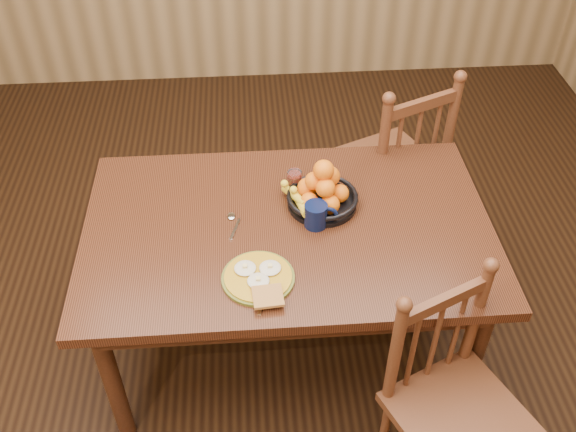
{
  "coord_description": "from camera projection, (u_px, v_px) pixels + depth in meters",
  "views": [
    {
      "loc": [
        -0.13,
        -1.83,
        2.46
      ],
      "look_at": [
        0.0,
        0.0,
        0.8
      ],
      "focal_mm": 40.0,
      "sensor_mm": 36.0,
      "label": 1
    }
  ],
  "objects": [
    {
      "name": "juice_glass",
      "position": [
        294.0,
        181.0,
        2.65
      ],
      "size": [
        0.06,
        0.06,
        0.09
      ],
      "color": "silver",
      "rests_on": "dining_table"
    },
    {
      "name": "fruit_bowl",
      "position": [
        321.0,
        193.0,
        2.56
      ],
      "size": [
        0.32,
        0.29,
        0.22
      ],
      "color": "black",
      "rests_on": "dining_table"
    },
    {
      "name": "dining_table",
      "position": [
        288.0,
        241.0,
        2.57
      ],
      "size": [
        1.6,
        1.0,
        0.75
      ],
      "color": "black",
      "rests_on": "ground"
    },
    {
      "name": "breakfast_plate",
      "position": [
        259.0,
        278.0,
        2.29
      ],
      "size": [
        0.26,
        0.29,
        0.04
      ],
      "color": "#59601E",
      "rests_on": "dining_table"
    },
    {
      "name": "room",
      "position": [
        288.0,
        92.0,
        2.11
      ],
      "size": [
        4.52,
        5.02,
        2.72
      ],
      "color": "black",
      "rests_on": "ground"
    },
    {
      "name": "fork",
      "position": [
        263.0,
        293.0,
        2.24
      ],
      "size": [
        0.05,
        0.18,
        0.0
      ],
      "rotation": [
        0.0,
        0.0,
        -0.21
      ],
      "color": "silver",
      "rests_on": "dining_table"
    },
    {
      "name": "chair_far",
      "position": [
        391.0,
        165.0,
        3.21
      ],
      "size": [
        0.61,
        0.6,
        1.03
      ],
      "rotation": [
        0.0,
        0.0,
        3.56
      ],
      "color": "#472715",
      "rests_on": "ground"
    },
    {
      "name": "coffee_mug",
      "position": [
        317.0,
        215.0,
        2.48
      ],
      "size": [
        0.13,
        0.09,
        0.1
      ],
      "color": "#091132",
      "rests_on": "dining_table"
    },
    {
      "name": "chair_near",
      "position": [
        452.0,
        403.0,
        2.26
      ],
      "size": [
        0.55,
        0.55,
        0.94
      ],
      "rotation": [
        0.0,
        0.0,
        0.42
      ],
      "color": "#472715",
      "rests_on": "ground"
    },
    {
      "name": "spoon",
      "position": [
        233.0,
        220.0,
        2.52
      ],
      "size": [
        0.05,
        0.16,
        0.01
      ],
      "rotation": [
        0.0,
        0.0,
        -0.3
      ],
      "color": "silver",
      "rests_on": "dining_table"
    }
  ]
}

